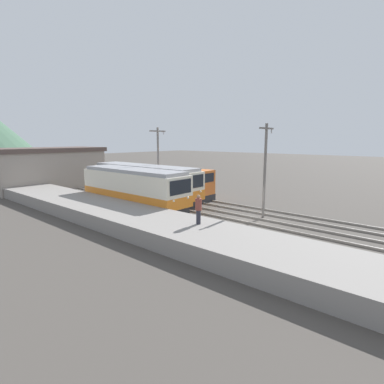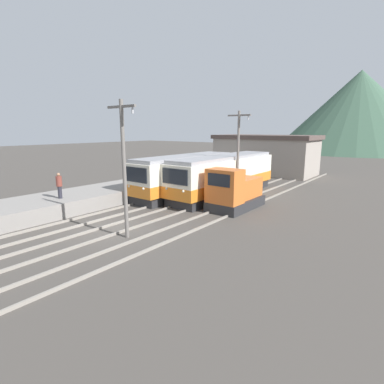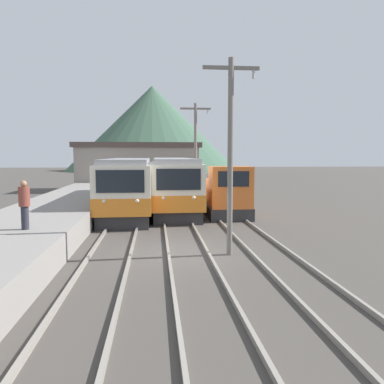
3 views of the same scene
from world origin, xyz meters
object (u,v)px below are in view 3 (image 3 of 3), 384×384
object	(u,v)px
person_on_platform	(24,203)
commuter_train_center	(173,185)
catenary_mast_mid	(196,152)
commuter_train_left	(129,188)
shunting_locomotive	(226,196)
catenary_mast_near	(231,150)

from	to	relation	value
person_on_platform	commuter_train_center	bearing A→B (deg)	63.60
commuter_train_center	catenary_mast_mid	world-z (taller)	catenary_mast_mid
commuter_train_left	catenary_mast_mid	bearing A→B (deg)	18.79
shunting_locomotive	catenary_mast_mid	distance (m)	4.26
commuter_train_left	commuter_train_center	xyz separation A→B (m)	(2.80, 1.92, 0.00)
catenary_mast_near	commuter_train_left	bearing A→B (deg)	113.18
commuter_train_left	catenary_mast_near	xyz separation A→B (m)	(4.31, -10.06, 2.23)
commuter_train_left	catenary_mast_near	size ratio (longest dim) A/B	1.60
commuter_train_center	person_on_platform	xyz separation A→B (m)	(-5.76, -11.60, 0.35)
commuter_train_center	commuter_train_left	bearing A→B (deg)	-145.59
commuter_train_left	catenary_mast_mid	size ratio (longest dim) A/B	1.60
commuter_train_center	shunting_locomotive	bearing A→B (deg)	-49.16
catenary_mast_mid	person_on_platform	world-z (taller)	catenary_mast_mid
catenary_mast_mid	person_on_platform	distance (m)	13.44
commuter_train_left	shunting_locomotive	size ratio (longest dim) A/B	2.38
commuter_train_left	person_on_platform	distance (m)	10.13
catenary_mast_near	person_on_platform	size ratio (longest dim) A/B	4.04
catenary_mast_near	catenary_mast_mid	bearing A→B (deg)	90.00
shunting_locomotive	catenary_mast_mid	world-z (taller)	catenary_mast_mid
shunting_locomotive	catenary_mast_near	xyz separation A→B (m)	(-1.49, -8.51, 2.61)
catenary_mast_near	shunting_locomotive	bearing A→B (deg)	80.05
shunting_locomotive	person_on_platform	distance (m)	11.97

